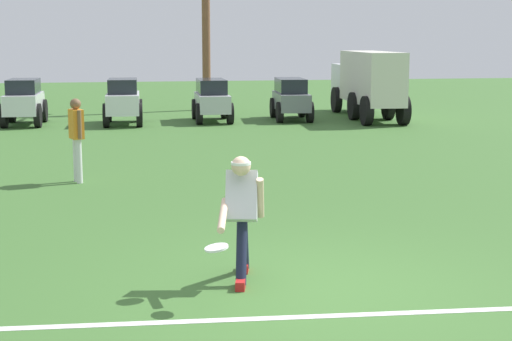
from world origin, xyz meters
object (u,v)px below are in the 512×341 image
Objects in this scene: parked_car_slot_d at (212,99)px; box_truck at (367,81)px; frisbee_thrower at (242,211)px; frisbee_in_flight at (216,248)px; parked_car_slot_c at (123,100)px; teammate_near_sideline at (77,132)px; parked_car_slot_e at (291,98)px; parked_car_slot_b at (24,101)px.

box_truck is at bearing 1.51° from parked_car_slot_d.
frisbee_thrower is 16.71m from parked_car_slot_d.
frisbee_in_flight is 17.00m from parked_car_slot_c.
teammate_near_sideline is 11.99m from parked_car_slot_e.
teammate_near_sideline is 10.35m from parked_car_slot_b.
teammate_near_sideline is 0.65× the size of parked_car_slot_c.
parked_car_slot_b is (-3.62, 17.37, 0.13)m from frisbee_in_flight.
frisbee_thrower is 18.16m from box_truck.
parked_car_slot_e reaches higher than frisbee_in_flight.
teammate_near_sideline is 0.64× the size of parked_car_slot_d.
parked_car_slot_c is at bearing -175.95° from parked_car_slot_e.
teammate_near_sideline is (-2.01, 6.48, 0.14)m from frisbee_thrower.
frisbee_thrower is 0.85m from frisbee_in_flight.
parked_car_slot_b is at bearing 179.94° from parked_car_slot_e.
teammate_near_sideline is at bearing -78.93° from parked_car_slot_b.
frisbee_thrower reaches higher than parked_car_slot_b.
box_truck reaches higher than parked_car_slot_c.
frisbee_thrower is at bearing -76.48° from parked_car_slot_b.
frisbee_thrower is 0.58× the size of parked_car_slot_e.
frisbee_thrower is at bearing -96.13° from parked_car_slot_d.
parked_car_slot_e is 2.67m from box_truck.
frisbee_thrower is 6.79m from teammate_near_sideline.
parked_car_slot_d is (1.79, 16.61, -0.08)m from frisbee_thrower.
frisbee_thrower is at bearing -104.75° from parked_car_slot_e.
teammate_near_sideline is at bearing 107.25° from frisbee_thrower.
teammate_near_sideline is 0.66× the size of parked_car_slot_b.
parked_car_slot_b reaches higher than parked_car_slot_d.
parked_car_slot_e is (6.39, 10.15, -0.22)m from teammate_near_sideline.
frisbee_in_flight is at bearing -87.86° from parked_car_slot_c.
box_truck is at bearing 3.64° from parked_car_slot_c.
parked_car_slot_d is (3.80, 10.14, -0.22)m from teammate_near_sideline.
parked_car_slot_e is at bearing -177.22° from box_truck.
parked_car_slot_d is at bearing 7.57° from parked_car_slot_c.
teammate_near_sideline reaches higher than parked_car_slot_d.
frisbee_in_flight is 0.12× the size of parked_car_slot_c.
frisbee_thrower is 0.60× the size of parked_car_slot_c.
parked_car_slot_c is 5.40m from parked_car_slot_e.
parked_car_slot_c reaches higher than parked_car_slot_d.
frisbee_thrower reaches higher than parked_car_slot_e.
parked_car_slot_d reaches higher than frisbee_in_flight.
box_truck is (9.00, 10.27, 0.29)m from teammate_near_sideline.
box_truck reaches higher than parked_car_slot_d.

